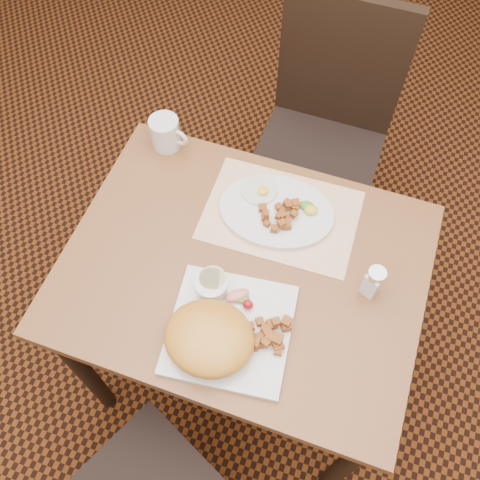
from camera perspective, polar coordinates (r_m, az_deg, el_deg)
name	(u,v)px	position (r m, az deg, el deg)	size (l,w,h in m)	color
ground	(242,359)	(2.04, 0.24, -12.61)	(8.00, 8.00, 0.00)	black
table	(243,285)	(1.44, 0.33, -4.81)	(0.90, 0.70, 0.75)	brown
chair_far	(325,126)	(1.92, 9.09, 11.92)	(0.42, 0.43, 0.97)	black
placemat	(281,215)	(1.42, 4.38, 2.68)	(0.40, 0.28, 0.00)	white
plate_square	(230,329)	(1.26, -1.08, -9.52)	(0.28, 0.28, 0.02)	silver
plate_oval	(276,211)	(1.42, 3.88, 3.06)	(0.30, 0.23, 0.02)	silver
hollandaise_mound	(209,338)	(1.21, -3.36, -10.37)	(0.21, 0.19, 0.08)	orange
ramekin	(212,286)	(1.28, -3.06, -4.87)	(0.08, 0.08, 0.04)	silver
garnish_sq	(241,298)	(1.28, 0.06, -6.19)	(0.08, 0.06, 0.03)	#387223
fried_egg	(259,190)	(1.44, 2.09, 5.38)	(0.10, 0.10, 0.02)	white
garnish_ov	(309,208)	(1.41, 7.39, 3.39)	(0.06, 0.05, 0.02)	#387223
salt_shaker	(373,282)	(1.30, 14.04, -4.32)	(0.06, 0.06, 0.10)	white
coffee_mug	(166,133)	(1.54, -7.91, 11.24)	(0.11, 0.08, 0.09)	silver
home_fries_sq	(270,334)	(1.24, 3.24, -9.99)	(0.10, 0.10, 0.04)	#A3521A
home_fries_ov	(281,215)	(1.38, 4.38, 2.73)	(0.11, 0.11, 0.03)	#A3521A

